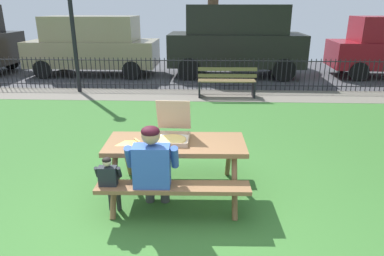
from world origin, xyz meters
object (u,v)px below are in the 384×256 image
(picnic_table_foreground, at_px, (176,154))
(parked_car_right, at_px, (236,39))
(pizza_box_open, at_px, (172,132))
(child_at_table, at_px, (110,180))
(pizza_slice_on_table, at_px, (129,142))
(park_bench_center, at_px, (227,82))
(adult_at_table, at_px, (153,167))
(lamp_post_walkway, at_px, (71,9))
(parked_car_center, at_px, (93,44))

(picnic_table_foreground, height_order, parked_car_right, parked_car_right)
(pizza_box_open, xyz_separation_m, child_at_table, (-0.68, -0.66, -0.37))
(picnic_table_foreground, height_order, pizza_slice_on_table, pizza_slice_on_table)
(picnic_table_foreground, distance_m, park_bench_center, 5.49)
(pizza_box_open, height_order, parked_car_right, parked_car_right)
(picnic_table_foreground, height_order, pizza_box_open, pizza_box_open)
(pizza_box_open, xyz_separation_m, parked_car_right, (1.45, 8.42, 0.44))
(pizza_slice_on_table, relative_size, adult_at_table, 0.26)
(adult_at_table, bearing_deg, pizza_slice_on_table, 129.10)
(child_at_table, bearing_deg, pizza_slice_on_table, 73.92)
(pizza_box_open, bearing_deg, picnic_table_foreground, -64.36)
(picnic_table_foreground, height_order, child_at_table, child_at_table)
(lamp_post_walkway, bearing_deg, adult_at_table, -63.39)
(parked_car_right, bearing_deg, child_at_table, -103.24)
(parked_car_center, bearing_deg, picnic_table_foreground, -66.29)
(child_at_table, xyz_separation_m, lamp_post_walkway, (-2.67, 6.39, 1.83))
(pizza_box_open, relative_size, adult_at_table, 0.47)
(park_bench_center, bearing_deg, pizza_box_open, -100.69)
(parked_car_right, bearing_deg, parked_car_center, 180.00)
(adult_at_table, distance_m, lamp_post_walkway, 7.29)
(child_at_table, bearing_deg, lamp_post_walkway, 112.65)
(picnic_table_foreground, relative_size, lamp_post_walkway, 0.49)
(park_bench_center, xyz_separation_m, lamp_post_walkway, (-4.35, 0.43, 1.92))
(pizza_slice_on_table, xyz_separation_m, parked_car_right, (1.99, 8.59, 0.53))
(pizza_slice_on_table, relative_size, parked_car_center, 0.07)
(pizza_box_open, relative_size, park_bench_center, 0.34)
(parked_car_center, distance_m, parked_car_right, 5.15)
(child_at_table, xyz_separation_m, park_bench_center, (1.68, 5.96, -0.08))
(pizza_slice_on_table, height_order, adult_at_table, adult_at_table)
(park_bench_center, relative_size, parked_car_right, 0.34)
(picnic_table_foreground, bearing_deg, parked_car_right, 80.66)
(pizza_slice_on_table, bearing_deg, parked_car_center, 110.18)
(pizza_box_open, bearing_deg, lamp_post_walkway, 120.32)
(picnic_table_foreground, xyz_separation_m, pizza_box_open, (-0.05, 0.11, 0.27))
(pizza_box_open, xyz_separation_m, parked_car_center, (-3.70, 8.42, 0.23))
(picnic_table_foreground, bearing_deg, adult_at_table, -113.78)
(picnic_table_foreground, relative_size, child_at_table, 2.26)
(lamp_post_walkway, xyz_separation_m, parked_car_center, (-0.34, 2.69, -1.24))
(pizza_slice_on_table, xyz_separation_m, parked_car_center, (-3.16, 8.59, 0.32))
(child_at_table, height_order, park_bench_center, park_bench_center)
(adult_at_table, relative_size, park_bench_center, 0.74)
(park_bench_center, height_order, parked_car_right, parked_car_right)
(pizza_box_open, height_order, lamp_post_walkway, lamp_post_walkway)
(pizza_slice_on_table, relative_size, lamp_post_walkway, 0.08)
(adult_at_table, xyz_separation_m, parked_car_center, (-3.52, 9.04, 0.44))
(child_at_table, bearing_deg, parked_car_right, 76.76)
(picnic_table_foreground, height_order, parked_car_center, parked_car_center)
(parked_car_center, height_order, parked_car_right, parked_car_right)
(pizza_slice_on_table, relative_size, child_at_table, 0.38)
(pizza_box_open, height_order, parked_car_center, parked_car_center)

